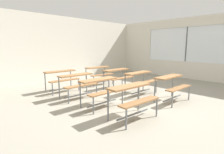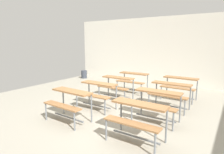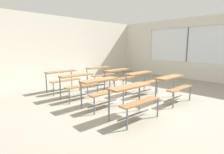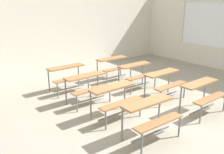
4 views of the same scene
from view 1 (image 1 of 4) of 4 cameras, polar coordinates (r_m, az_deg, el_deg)
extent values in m
cube|color=gray|center=(5.29, 4.96, -7.98)|extent=(10.00, 9.00, 0.05)
cube|color=silver|center=(8.68, -18.11, 8.81)|extent=(10.00, 0.12, 3.00)
cube|color=silver|center=(9.47, 25.38, 1.87)|extent=(0.12, 9.00, 0.85)
cube|color=silver|center=(9.47, 26.48, 16.08)|extent=(0.12, 9.00, 0.45)
cube|color=silver|center=(11.15, 8.38, 10.37)|extent=(0.12, 1.90, 1.70)
cube|color=white|center=(9.59, 23.13, 9.77)|extent=(0.02, 4.20, 1.70)
cube|color=#4C5156|center=(9.59, 23.13, 9.77)|extent=(0.06, 0.05, 1.70)
cube|color=olive|center=(3.93, 5.61, -3.03)|extent=(1.11, 0.38, 0.04)
cube|color=olive|center=(3.80, 9.07, -7.95)|extent=(1.11, 0.28, 0.03)
cylinder|color=slate|center=(3.80, -1.31, -9.10)|extent=(0.04, 0.04, 0.72)
cylinder|color=slate|center=(4.47, 8.66, -6.26)|extent=(0.04, 0.04, 0.72)
cylinder|color=slate|center=(3.47, 4.67, -13.50)|extent=(0.04, 0.04, 0.44)
cylinder|color=slate|center=(4.20, 14.40, -9.56)|extent=(0.04, 0.04, 0.44)
cube|color=slate|center=(4.03, 6.93, -12.00)|extent=(1.00, 0.08, 0.03)
cube|color=olive|center=(5.40, 18.11, 0.07)|extent=(1.11, 0.34, 0.04)
cube|color=olive|center=(5.31, 20.96, -3.34)|extent=(1.10, 0.24, 0.03)
cylinder|color=slate|center=(5.12, 13.77, -4.35)|extent=(0.04, 0.04, 0.72)
cylinder|color=slate|center=(5.96, 19.12, -2.61)|extent=(0.04, 0.04, 0.72)
cylinder|color=slate|center=(4.89, 19.11, -7.00)|extent=(0.04, 0.04, 0.44)
cylinder|color=slate|center=(5.76, 23.86, -4.77)|extent=(0.04, 0.04, 0.44)
cube|color=slate|center=(5.47, 19.05, -6.52)|extent=(1.00, 0.05, 0.03)
cube|color=olive|center=(4.69, -4.39, -0.88)|extent=(1.10, 0.33, 0.04)
cube|color=olive|center=(4.52, -1.77, -4.93)|extent=(1.10, 0.23, 0.03)
cylinder|color=slate|center=(4.60, -10.30, -5.84)|extent=(0.04, 0.04, 0.72)
cylinder|color=slate|center=(5.19, -1.02, -3.86)|extent=(0.04, 0.04, 0.72)
cylinder|color=slate|center=(4.21, -6.08, -9.23)|extent=(0.04, 0.04, 0.44)
cylinder|color=slate|center=(4.85, 3.40, -6.59)|extent=(0.04, 0.04, 0.44)
cube|color=slate|center=(4.75, -3.21, -8.48)|extent=(1.00, 0.04, 0.03)
cube|color=olive|center=(5.97, 8.54, 1.38)|extent=(1.10, 0.33, 0.04)
cube|color=olive|center=(5.83, 10.94, -1.69)|extent=(1.10, 0.23, 0.03)
cylinder|color=slate|center=(5.75, 4.26, -2.52)|extent=(0.04, 0.04, 0.72)
cylinder|color=slate|center=(6.51, 10.20, -1.18)|extent=(0.04, 0.04, 0.72)
cylinder|color=slate|center=(5.44, 8.54, -4.85)|extent=(0.04, 0.04, 0.44)
cylinder|color=slate|center=(6.24, 14.23, -3.13)|extent=(0.04, 0.04, 0.44)
cube|color=slate|center=(6.01, 9.44, -4.62)|extent=(1.00, 0.04, 0.03)
cube|color=olive|center=(5.56, -11.81, 0.64)|extent=(1.10, 0.34, 0.04)
cube|color=olive|center=(5.35, -9.92, -2.72)|extent=(1.10, 0.24, 0.03)
cylinder|color=slate|center=(5.52, -16.87, -3.46)|extent=(0.04, 0.04, 0.72)
cylinder|color=slate|center=(6.01, -8.31, -2.05)|extent=(0.04, 0.04, 0.72)
cylinder|color=slate|center=(5.08, -14.03, -6.11)|extent=(0.04, 0.04, 0.44)
cylinder|color=slate|center=(5.61, -5.06, -4.32)|extent=(0.04, 0.04, 0.44)
cube|color=slate|center=(5.58, -10.83, -5.82)|extent=(1.00, 0.05, 0.03)
cube|color=olive|center=(6.68, 1.28, 2.38)|extent=(1.11, 0.35, 0.04)
cube|color=olive|center=(6.49, 3.22, -0.35)|extent=(1.10, 0.25, 0.03)
cylinder|color=slate|center=(6.51, -2.77, -1.04)|extent=(0.04, 0.04, 0.72)
cylinder|color=slate|center=(7.18, 3.38, -0.01)|extent=(0.04, 0.04, 0.72)
cylinder|color=slate|center=(6.13, 0.53, -3.05)|extent=(0.04, 0.04, 0.44)
cylinder|color=slate|center=(6.84, 6.67, -1.75)|extent=(0.04, 0.04, 0.44)
cube|color=slate|center=(6.69, 2.09, -3.01)|extent=(1.00, 0.06, 0.03)
cube|color=olive|center=(6.53, -16.63, 1.79)|extent=(1.10, 0.33, 0.04)
cube|color=olive|center=(6.29, -15.18, -1.02)|extent=(1.10, 0.23, 0.03)
cylinder|color=slate|center=(6.51, -20.95, -1.69)|extent=(0.04, 0.04, 0.72)
cylinder|color=slate|center=(6.94, -13.33, -0.60)|extent=(0.04, 0.04, 0.72)
cylinder|color=slate|center=(6.05, -18.85, -3.79)|extent=(0.04, 0.04, 0.44)
cylinder|color=slate|center=(6.51, -10.84, -2.47)|extent=(0.04, 0.04, 0.44)
cube|color=slate|center=(6.52, -15.80, -3.73)|extent=(1.00, 0.04, 0.03)
cube|color=olive|center=(7.47, -4.73, 3.16)|extent=(1.11, 0.36, 0.04)
cube|color=olive|center=(7.26, -3.17, 0.75)|extent=(1.11, 0.26, 0.03)
cylinder|color=slate|center=(7.35, -8.45, 0.14)|extent=(0.04, 0.04, 0.72)
cylinder|color=slate|center=(7.94, -2.41, 0.96)|extent=(0.04, 0.04, 0.72)
cylinder|color=slate|center=(6.93, -5.92, -1.58)|extent=(0.04, 0.04, 0.44)
cylinder|color=slate|center=(7.55, 0.24, -0.58)|extent=(0.04, 0.04, 0.44)
cube|color=slate|center=(7.46, -4.01, -1.67)|extent=(1.00, 0.07, 0.03)
camera|label=2|loc=(6.28, 54.43, 8.60)|focal=31.17mm
camera|label=4|loc=(1.09, 173.50, 54.72)|focal=38.47mm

